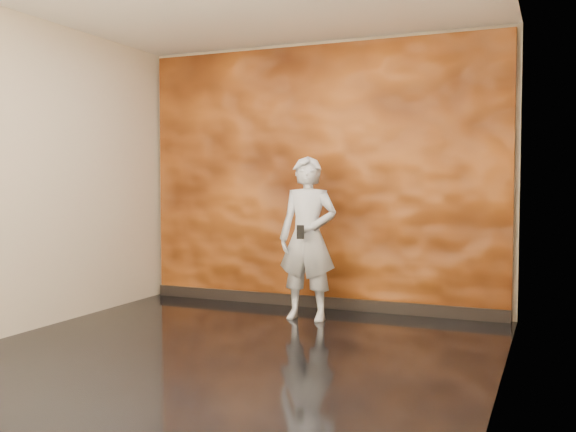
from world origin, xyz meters
The scene contains 5 objects.
room centered at (0.00, 0.00, 1.40)m, with size 4.02×4.02×2.81m.
feature_wall centered at (0.00, 1.96, 1.38)m, with size 3.90×0.06×2.75m, color #CD651E.
baseboard centered at (0.00, 1.92, 0.06)m, with size 3.90×0.04×0.12m, color black.
man centered at (0.12, 1.35, 0.79)m, with size 0.57×0.38×1.57m, color #A2A8B3.
phone centered at (0.14, 1.10, 0.86)m, with size 0.07×0.01×0.13m, color black.
Camera 1 is at (2.32, -4.39, 1.32)m, focal length 40.00 mm.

